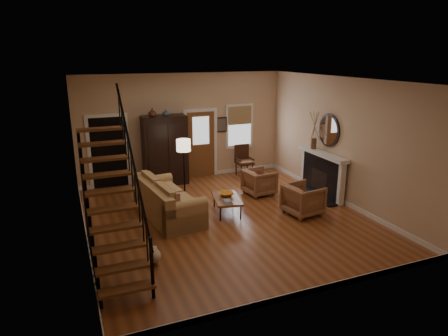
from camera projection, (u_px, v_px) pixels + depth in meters
name	position (u px, v px, depth m)	size (l,w,h in m)	color
room	(187.00, 144.00, 10.73)	(7.00, 7.33, 3.30)	brown
staircase	(111.00, 185.00, 7.13)	(0.94, 2.80, 3.20)	brown
fireplace	(323.00, 170.00, 11.11)	(0.33, 1.95, 2.30)	black
armoire	(165.00, 150.00, 11.99)	(1.30, 0.60, 2.10)	black
vase_a	(152.00, 113.00, 11.45)	(0.24, 0.24, 0.25)	#4C2619
vase_b	(166.00, 112.00, 11.60)	(0.20, 0.20, 0.21)	#334C60
sofa	(168.00, 200.00, 9.69)	(1.02, 2.35, 0.88)	tan
coffee_table	(227.00, 205.00, 9.97)	(0.62, 1.07, 0.41)	brown
bowl	(227.00, 194.00, 10.05)	(0.37, 0.37, 0.09)	orange
books	(227.00, 201.00, 9.60)	(0.20, 0.27, 0.05)	beige
armchair_left	(303.00, 200.00, 9.87)	(0.82, 0.84, 0.77)	brown
armchair_right	(259.00, 182.00, 11.27)	(0.77, 0.79, 0.72)	brown
floor_lamp	(184.00, 169.00, 10.82)	(0.38, 0.38, 1.66)	black
side_chair	(244.00, 161.00, 12.89)	(0.54, 0.54, 1.02)	#3A1E12
dog	(155.00, 256.00, 7.59)	(0.24, 0.41, 0.30)	#D0B58E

